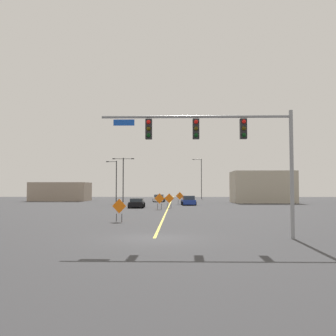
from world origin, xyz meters
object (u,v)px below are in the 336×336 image
(street_lamp_mid_right, at_px, (115,180))
(car_black_mid, at_px, (137,203))
(construction_sign_left_shoulder, at_px, (169,199))
(construction_sign_median_near, at_px, (159,199))
(construction_sign_right_shoulder, at_px, (119,207))
(street_lamp_far_left, at_px, (201,177))
(car_white_far, at_px, (159,198))
(street_lamp_near_right, at_px, (123,177))
(traffic_signal_assembly, at_px, (223,139))
(construction_sign_left_lane, at_px, (180,196))
(car_blue_distant, at_px, (188,201))

(street_lamp_mid_right, relative_size, car_black_mid, 1.79)
(construction_sign_left_shoulder, height_order, construction_sign_median_near, construction_sign_median_near)
(construction_sign_right_shoulder, bearing_deg, construction_sign_median_near, 82.36)
(street_lamp_far_left, height_order, car_white_far, street_lamp_far_left)
(construction_sign_left_shoulder, height_order, car_black_mid, construction_sign_left_shoulder)
(street_lamp_far_left, bearing_deg, street_lamp_near_right, -113.48)
(traffic_signal_assembly, bearing_deg, construction_sign_left_lane, 92.50)
(car_black_mid, relative_size, car_white_far, 0.94)
(street_lamp_mid_right, relative_size, construction_sign_right_shoulder, 4.12)
(car_black_mid, bearing_deg, construction_sign_right_shoulder, -87.61)
(street_lamp_far_left, distance_m, street_lamp_mid_right, 34.41)
(street_lamp_mid_right, bearing_deg, car_blue_distant, -24.45)
(construction_sign_right_shoulder, height_order, car_white_far, construction_sign_right_shoulder)
(traffic_signal_assembly, relative_size, car_blue_distant, 2.36)
(traffic_signal_assembly, bearing_deg, street_lamp_far_left, 87.25)
(traffic_signal_assembly, distance_m, car_blue_distant, 39.48)
(traffic_signal_assembly, xyz_separation_m, car_blue_distant, (-0.59, 39.23, -4.44))
(traffic_signal_assembly, distance_m, car_white_far, 54.00)
(street_lamp_near_right, relative_size, construction_sign_median_near, 3.81)
(construction_sign_left_shoulder, relative_size, car_white_far, 0.44)
(construction_sign_left_shoulder, distance_m, construction_sign_median_near, 4.09)
(car_blue_distant, bearing_deg, car_white_far, 110.06)
(construction_sign_left_shoulder, relative_size, construction_sign_median_near, 0.97)
(street_lamp_mid_right, height_order, car_white_far, street_lamp_mid_right)
(construction_sign_left_lane, distance_m, car_blue_distant, 4.43)
(traffic_signal_assembly, distance_m, street_lamp_far_left, 75.09)
(street_lamp_far_left, bearing_deg, traffic_signal_assembly, -92.75)
(street_lamp_mid_right, distance_m, construction_sign_right_shoulder, 35.66)
(construction_sign_median_near, height_order, car_blue_distant, construction_sign_median_near)
(car_white_far, bearing_deg, street_lamp_near_right, -113.23)
(traffic_signal_assembly, distance_m, car_black_mid, 32.43)
(construction_sign_right_shoulder, distance_m, car_black_mid, 21.42)
(traffic_signal_assembly, distance_m, construction_sign_left_shoulder, 31.53)
(street_lamp_far_left, bearing_deg, car_black_mid, -104.53)
(street_lamp_near_right, bearing_deg, street_lamp_mid_right, 117.31)
(car_blue_distant, bearing_deg, construction_sign_left_lane, 107.32)
(car_black_mid, height_order, car_white_far, car_white_far)
(car_white_far, bearing_deg, construction_sign_median_near, -87.24)
(traffic_signal_assembly, bearing_deg, construction_sign_median_near, 99.46)
(street_lamp_far_left, relative_size, car_black_mid, 2.44)
(street_lamp_near_right, xyz_separation_m, construction_sign_median_near, (6.51, -14.14, -3.25))
(traffic_signal_assembly, xyz_separation_m, car_white_far, (-5.80, 53.50, -4.44))
(traffic_signal_assembly, height_order, car_blue_distant, traffic_signal_assembly)
(construction_sign_median_near, bearing_deg, car_black_mid, 128.82)
(car_black_mid, distance_m, car_white_far, 22.41)
(construction_sign_right_shoulder, relative_size, car_black_mid, 0.43)
(car_black_mid, bearing_deg, car_blue_distant, 48.36)
(construction_sign_right_shoulder, distance_m, car_blue_distant, 30.12)
(street_lamp_far_left, bearing_deg, construction_sign_median_near, -99.64)
(traffic_signal_assembly, distance_m, construction_sign_left_lane, 43.64)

